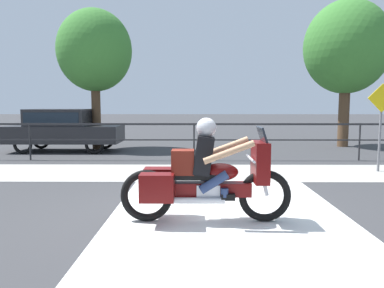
{
  "coord_description": "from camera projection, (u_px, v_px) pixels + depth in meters",
  "views": [
    {
      "loc": [
        0.04,
        -5.96,
        1.73
      ],
      "look_at": [
        -0.02,
        0.89,
        1.0
      ],
      "focal_mm": 35.0,
      "sensor_mm": 36.0,
      "label": 1
    }
  ],
  "objects": [
    {
      "name": "tree_behind_sign",
      "position": [
        347.0,
        48.0,
        14.96
      ],
      "size": [
        3.37,
        3.37,
        5.87
      ],
      "color": "brown",
      "rests_on": "ground"
    },
    {
      "name": "street_sign",
      "position": [
        381.0,
        117.0,
        9.47
      ],
      "size": [
        0.72,
        0.06,
        2.24
      ],
      "color": "slate",
      "rests_on": "ground"
    },
    {
      "name": "fence_railing",
      "position": [
        194.0,
        131.0,
        11.51
      ],
      "size": [
        36.0,
        0.05,
        1.15
      ],
      "color": "#232326",
      "rests_on": "ground"
    },
    {
      "name": "ground_plane",
      "position": [
        193.0,
        210.0,
        6.1
      ],
      "size": [
        120.0,
        120.0,
        0.0
      ],
      "primitive_type": "plane",
      "color": "#38383A"
    },
    {
      "name": "tree_behind_car",
      "position": [
        95.0,
        51.0,
        14.17
      ],
      "size": [
        2.81,
        2.81,
        5.31
      ],
      "color": "brown",
      "rests_on": "ground"
    },
    {
      "name": "motorcycle",
      "position": [
        204.0,
        176.0,
        5.47
      ],
      "size": [
        2.51,
        0.76,
        1.54
      ],
      "rotation": [
        0.0,
        0.0,
        0.08
      ],
      "color": "black",
      "rests_on": "ground"
    },
    {
      "name": "sidewalk_band",
      "position": [
        194.0,
        172.0,
        9.49
      ],
      "size": [
        44.0,
        2.4,
        0.01
      ],
      "primitive_type": "cube",
      "color": "#A8A59E",
      "rests_on": "ground"
    },
    {
      "name": "crosswalk_band",
      "position": [
        228.0,
        214.0,
        5.9
      ],
      "size": [
        3.67,
        6.0,
        0.01
      ],
      "primitive_type": "cube",
      "color": "silver",
      "rests_on": "ground"
    },
    {
      "name": "parked_car",
      "position": [
        63.0,
        127.0,
        13.71
      ],
      "size": [
        4.04,
        1.69,
        1.55
      ],
      "rotation": [
        0.0,
        0.0,
        -0.07
      ],
      "color": "#232326",
      "rests_on": "ground"
    }
  ]
}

